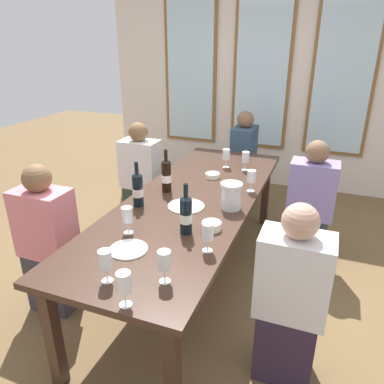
% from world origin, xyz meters
% --- Properties ---
extents(ground_plane, '(12.00, 12.00, 0.00)m').
position_xyz_m(ground_plane, '(0.00, 0.00, 0.00)').
color(ground_plane, brown).
extents(back_wall_with_windows, '(4.11, 0.10, 2.90)m').
position_xyz_m(back_wall_with_windows, '(0.00, 2.44, 1.45)').
color(back_wall_with_windows, silver).
rests_on(back_wall_with_windows, ground).
extents(dining_table, '(0.91, 2.60, 0.74)m').
position_xyz_m(dining_table, '(0.00, 0.00, 0.67)').
color(dining_table, '#3B261B').
rests_on(dining_table, ground).
extents(white_plate_0, '(0.26, 0.26, 0.01)m').
position_xyz_m(white_plate_0, '(0.02, -0.17, 0.74)').
color(white_plate_0, white).
rests_on(white_plate_0, dining_table).
extents(white_plate_1, '(0.22, 0.22, 0.01)m').
position_xyz_m(white_plate_1, '(-0.07, -0.83, 0.74)').
color(white_plate_1, white).
rests_on(white_plate_1, dining_table).
extents(metal_pitcher, '(0.16, 0.16, 0.19)m').
position_xyz_m(metal_pitcher, '(0.32, -0.08, 0.84)').
color(metal_pitcher, silver).
rests_on(metal_pitcher, dining_table).
extents(wine_bottle_0, '(0.08, 0.08, 0.33)m').
position_xyz_m(wine_bottle_0, '(0.16, -0.52, 0.87)').
color(wine_bottle_0, black).
rests_on(wine_bottle_0, dining_table).
extents(wine_bottle_1, '(0.08, 0.08, 0.33)m').
position_xyz_m(wine_bottle_1, '(-0.31, -0.27, 0.87)').
color(wine_bottle_1, black).
rests_on(wine_bottle_1, dining_table).
extents(wine_bottle_2, '(0.08, 0.08, 0.34)m').
position_xyz_m(wine_bottle_2, '(-0.24, 0.05, 0.87)').
color(wine_bottle_2, black).
rests_on(wine_bottle_2, dining_table).
extents(tasting_bowl_0, '(0.12, 0.12, 0.04)m').
position_xyz_m(tasting_bowl_0, '(0.01, 0.46, 0.76)').
color(tasting_bowl_0, white).
rests_on(tasting_bowl_0, dining_table).
extents(tasting_bowl_1, '(0.12, 0.12, 0.05)m').
position_xyz_m(tasting_bowl_1, '(0.29, -0.43, 0.77)').
color(tasting_bowl_1, white).
rests_on(tasting_bowl_1, dining_table).
extents(wine_glass_0, '(0.07, 0.07, 0.17)m').
position_xyz_m(wine_glass_0, '(-0.02, -1.12, 0.86)').
color(wine_glass_0, white).
rests_on(wine_glass_0, dining_table).
extents(wine_glass_1, '(0.07, 0.07, 0.17)m').
position_xyz_m(wine_glass_1, '(0.04, 0.77, 0.86)').
color(wine_glass_1, white).
rests_on(wine_glass_1, dining_table).
extents(wine_glass_2, '(0.07, 0.07, 0.17)m').
position_xyz_m(wine_glass_2, '(0.25, -1.02, 0.86)').
color(wine_glass_2, white).
rests_on(wine_glass_2, dining_table).
extents(wine_glass_3, '(0.07, 0.07, 0.17)m').
position_xyz_m(wine_glass_3, '(0.15, -1.24, 0.86)').
color(wine_glass_3, white).
rests_on(wine_glass_3, dining_table).
extents(wine_glass_4, '(0.07, 0.07, 0.17)m').
position_xyz_m(wine_glass_4, '(0.38, 0.28, 0.86)').
color(wine_glass_4, white).
rests_on(wine_glass_4, dining_table).
extents(wine_glass_5, '(0.07, 0.07, 0.17)m').
position_xyz_m(wine_glass_5, '(0.22, 0.75, 0.86)').
color(wine_glass_5, white).
rests_on(wine_glass_5, dining_table).
extents(wine_glass_6, '(0.07, 0.07, 0.17)m').
position_xyz_m(wine_glass_6, '(-0.18, -0.65, 0.86)').
color(wine_glass_6, white).
rests_on(wine_glass_6, dining_table).
extents(wine_glass_7, '(0.07, 0.07, 0.17)m').
position_xyz_m(wine_glass_7, '(0.35, -0.67, 0.86)').
color(wine_glass_7, white).
rests_on(wine_glass_7, dining_table).
extents(seated_person_0, '(0.38, 0.24, 1.11)m').
position_xyz_m(seated_person_0, '(-0.83, 0.70, 0.53)').
color(seated_person_0, '#26392D').
rests_on(seated_person_0, ground).
extents(seated_person_1, '(0.38, 0.24, 1.11)m').
position_xyz_m(seated_person_1, '(0.83, 0.62, 0.53)').
color(seated_person_1, '#29323B').
rests_on(seated_person_1, ground).
extents(seated_person_2, '(0.38, 0.24, 1.11)m').
position_xyz_m(seated_person_2, '(-0.83, -0.66, 0.53)').
color(seated_person_2, '#37333D').
rests_on(seated_person_2, ground).
extents(seated_person_3, '(0.38, 0.24, 1.11)m').
position_xyz_m(seated_person_3, '(0.83, -0.67, 0.53)').
color(seated_person_3, '#312336').
rests_on(seated_person_3, ground).
extents(seated_person_4, '(0.24, 0.38, 1.11)m').
position_xyz_m(seated_person_4, '(0.00, 1.65, 0.53)').
color(seated_person_4, '#253A2E').
rests_on(seated_person_4, ground).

